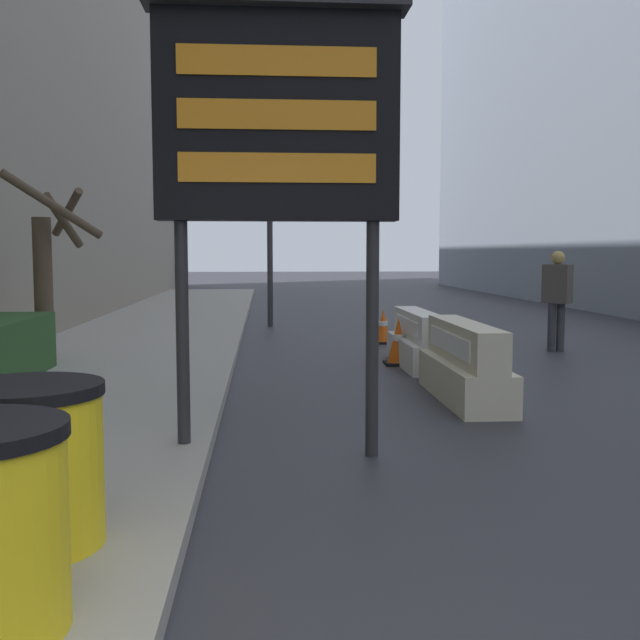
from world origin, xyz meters
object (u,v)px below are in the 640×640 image
object	(u,v)px
jersey_barrier_cream	(464,366)
pedestrian_worker	(557,292)
message_board	(277,119)
traffic_cone_near	(398,342)
jersey_barrier_white	(418,342)
barrel_drum_middle	(27,465)
traffic_cone_mid	(383,327)
traffic_light_near_curb	(270,200)

from	to	relation	value
jersey_barrier_cream	pedestrian_worker	size ratio (longest dim) A/B	1.30
message_board	traffic_cone_near	size ratio (longest dim) A/B	5.10
jersey_barrier_white	barrel_drum_middle	bearing A→B (deg)	-116.85
pedestrian_worker	traffic_cone_near	bearing A→B (deg)	-111.10
jersey_barrier_cream	traffic_cone_mid	world-z (taller)	jersey_barrier_cream
barrel_drum_middle	message_board	size ratio (longest dim) A/B	0.24
barrel_drum_middle	jersey_barrier_white	bearing A→B (deg)	63.15
jersey_barrier_cream	traffic_light_near_curb	size ratio (longest dim) A/B	0.57
message_board	jersey_barrier_cream	distance (m)	3.69
message_board	traffic_light_near_curb	bearing A→B (deg)	89.93
jersey_barrier_cream	traffic_light_near_curb	bearing A→B (deg)	104.05
traffic_cone_near	traffic_light_near_curb	bearing A→B (deg)	107.70
barrel_drum_middle	traffic_cone_near	bearing A→B (deg)	65.34
traffic_cone_near	traffic_light_near_curb	xyz separation A→B (m)	(-1.77, 5.54, 2.37)
traffic_cone_near	pedestrian_worker	bearing A→B (deg)	24.30
jersey_barrier_cream	jersey_barrier_white	xyz separation A→B (m)	(0.00, 2.46, -0.03)
jersey_barrier_white	traffic_cone_near	world-z (taller)	jersey_barrier_white
message_board	traffic_cone_mid	bearing A→B (deg)	74.74
message_board	jersey_barrier_cream	bearing A→B (deg)	46.29
jersey_barrier_white	pedestrian_worker	bearing A→B (deg)	28.35
traffic_cone_mid	traffic_light_near_curb	distance (m)	4.35
message_board	traffic_light_near_curb	distance (m)	10.24
jersey_barrier_cream	traffic_cone_mid	size ratio (longest dim) A/B	3.49
jersey_barrier_white	traffic_cone_near	xyz separation A→B (m)	(-0.26, 0.11, -0.01)
barrel_drum_middle	jersey_barrier_white	world-z (taller)	barrel_drum_middle
message_board	traffic_cone_mid	world-z (taller)	message_board
traffic_cone_near	pedestrian_worker	xyz separation A→B (m)	(2.80, 1.26, 0.62)
jersey_barrier_white	message_board	bearing A→B (deg)	-113.97
message_board	traffic_cone_near	xyz separation A→B (m)	(1.78, 4.70, -2.25)
traffic_light_near_curb	jersey_barrier_white	bearing A→B (deg)	-70.24
traffic_cone_near	traffic_cone_mid	bearing A→B (deg)	85.86
traffic_cone_near	traffic_cone_mid	world-z (taller)	traffic_cone_near
pedestrian_worker	traffic_cone_mid	bearing A→B (deg)	-160.56
traffic_light_near_curb	message_board	bearing A→B (deg)	-90.07
traffic_cone_mid	pedestrian_worker	bearing A→B (deg)	-25.16
traffic_cone_mid	pedestrian_worker	distance (m)	2.97
barrel_drum_middle	traffic_cone_mid	xyz separation A→B (m)	(3.25, 9.17, -0.24)
barrel_drum_middle	jersey_barrier_cream	size ratio (longest dim) A/B	0.39
jersey_barrier_cream	jersey_barrier_white	size ratio (longest dim) A/B	1.03
message_board	jersey_barrier_white	size ratio (longest dim) A/B	1.69
jersey_barrier_cream	pedestrian_worker	world-z (taller)	pedestrian_worker
traffic_cone_mid	jersey_barrier_white	bearing A→B (deg)	-88.24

